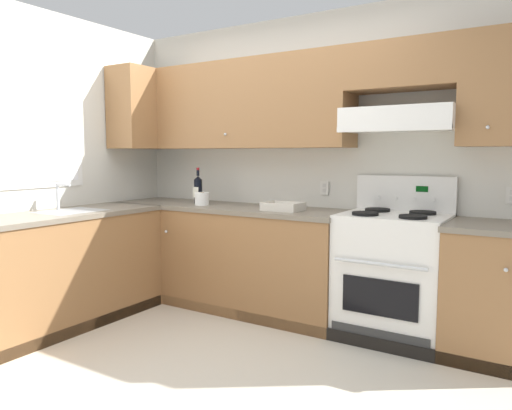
% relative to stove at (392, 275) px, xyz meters
% --- Properties ---
extents(ground_plane, '(7.04, 7.04, 0.00)m').
position_rel_stove_xyz_m(ground_plane, '(-1.07, -1.25, -0.48)').
color(ground_plane, beige).
extents(wall_back, '(4.68, 0.57, 2.55)m').
position_rel_stove_xyz_m(wall_back, '(-0.68, 0.27, 1.00)').
color(wall_back, silver).
rests_on(wall_back, ground_plane).
extents(wall_left, '(0.47, 4.00, 2.55)m').
position_rel_stove_xyz_m(wall_left, '(-2.66, -1.03, 0.87)').
color(wall_left, silver).
rests_on(wall_left, ground_plane).
extents(counter_back_run, '(3.60, 0.65, 0.91)m').
position_rel_stove_xyz_m(counter_back_run, '(-1.03, -0.01, -0.03)').
color(counter_back_run, olive).
rests_on(counter_back_run, ground_plane).
extents(counter_left_run, '(0.63, 1.91, 1.13)m').
position_rel_stove_xyz_m(counter_left_run, '(-2.32, -1.25, -0.02)').
color(counter_left_run, olive).
rests_on(counter_left_run, ground_plane).
extents(stove, '(0.76, 0.62, 1.20)m').
position_rel_stove_xyz_m(stove, '(0.00, 0.00, 0.00)').
color(stove, white).
rests_on(stove, ground_plane).
extents(wine_bottle, '(0.08, 0.08, 0.33)m').
position_rel_stove_xyz_m(wine_bottle, '(-1.84, 0.02, 0.57)').
color(wine_bottle, black).
rests_on(wine_bottle, counter_back_run).
extents(bowl, '(0.31, 0.23, 0.07)m').
position_rel_stove_xyz_m(bowl, '(-0.89, -0.07, 0.45)').
color(bowl, beige).
rests_on(bowl, counter_back_run).
extents(paper_towel_roll, '(0.13, 0.13, 0.11)m').
position_rel_stove_xyz_m(paper_towel_roll, '(-1.71, -0.09, 0.49)').
color(paper_towel_roll, white).
rests_on(paper_towel_roll, counter_back_run).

